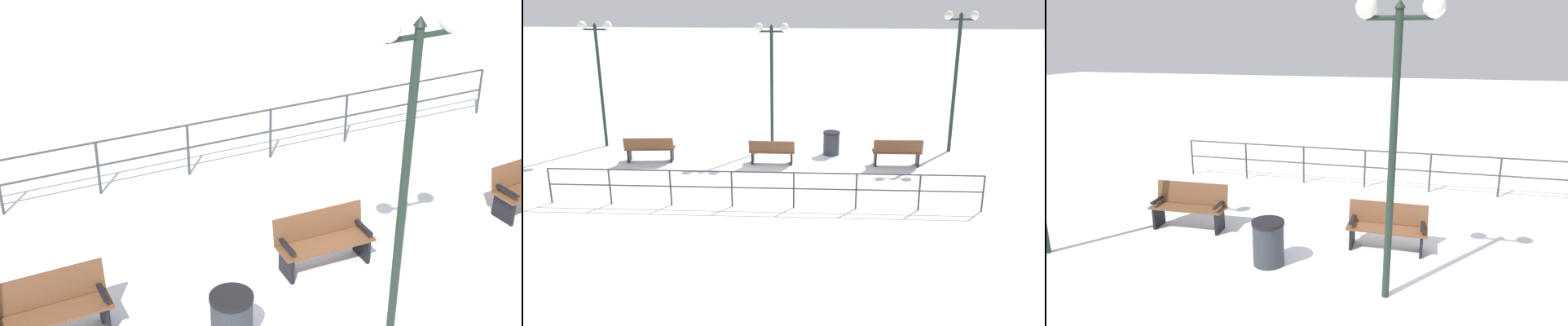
{
  "view_description": "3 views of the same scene",
  "coord_description": "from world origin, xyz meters",
  "views": [
    {
      "loc": [
        8.38,
        -4.96,
        6.8
      ],
      "look_at": [
        -2.48,
        0.12,
        0.56
      ],
      "focal_mm": 52.37,
      "sensor_mm": 36.0,
      "label": 1
    },
    {
      "loc": [
        -18.51,
        -1.34,
        6.49
      ],
      "look_at": [
        -2.66,
        -0.53,
        0.97
      ],
      "focal_mm": 40.76,
      "sensor_mm": 36.0,
      "label": 2
    },
    {
      "loc": [
        8.05,
        0.41,
        3.86
      ],
      "look_at": [
        -2.3,
        -2.12,
        0.93
      ],
      "focal_mm": 31.05,
      "sensor_mm": 36.0,
      "label": 3
    }
  ],
  "objects": [
    {
      "name": "waterfront_railing",
      "position": [
        -3.59,
        0.0,
        0.69
      ],
      "size": [
        0.05,
        11.9,
        1.04
      ],
      "color": "#383D42",
      "rests_on": "ground"
    },
    {
      "name": "trash_bin",
      "position": [
        1.14,
        -1.99,
        0.41
      ],
      "size": [
        0.58,
        0.58,
        0.81
      ],
      "color": "#2D3338",
      "rests_on": "ground"
    },
    {
      "name": "lamppost_middle",
      "position": [
        1.72,
        0.11,
        3.28
      ],
      "size": [
        0.3,
        1.17,
        4.43
      ],
      "color": "#1E2D23",
      "rests_on": "ground"
    },
    {
      "name": "bench_second",
      "position": [
        0.01,
        0.0,
        0.44
      ],
      "size": [
        0.58,
        1.51,
        0.86
      ],
      "rotation": [
        0.0,
        0.0,
        -0.02
      ],
      "color": "brown",
      "rests_on": "ground"
    },
    {
      "name": "bench_nearest",
      "position": [
        0.01,
        -4.1,
        0.5
      ],
      "size": [
        0.56,
        1.6,
        0.95
      ],
      "rotation": [
        0.0,
        0.0,
        0.02
      ],
      "color": "brown",
      "rests_on": "ground"
    },
    {
      "name": "ground_plane",
      "position": [
        0.0,
        0.0,
        0.0
      ],
      "size": [
        80.0,
        80.0,
        0.0
      ],
      "primitive_type": "plane",
      "color": "white",
      "rests_on": "ground"
    }
  ]
}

